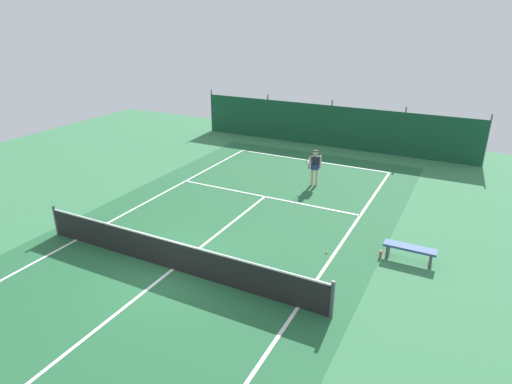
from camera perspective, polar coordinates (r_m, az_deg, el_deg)
name	(u,v)px	position (r m, az deg, el deg)	size (l,w,h in m)	color
ground_plane	(173,269)	(13.82, -10.73, -9.86)	(36.00, 36.00, 0.00)	#387A4C
court_surface	(173,269)	(13.82, -10.74, -9.85)	(11.02, 26.60, 0.01)	#236038
tennis_net	(172,255)	(13.56, -10.89, -8.03)	(10.12, 0.10, 1.10)	black
back_fence	(332,133)	(26.50, 9.91, 7.53)	(16.30, 0.98, 2.70)	#14472D
tennis_player	(315,165)	(19.76, 7.65, 3.48)	(0.57, 0.83, 1.64)	#D8AD8C
tennis_ball_near_player	(327,252)	(14.58, 9.19, -7.75)	(0.07, 0.07, 0.07)	#CCDB33
parked_car	(376,126)	(28.04, 15.32, 8.25)	(2.08, 4.23, 1.68)	black
courtside_bench	(410,250)	(14.67, 19.37, -7.12)	(1.60, 0.40, 0.49)	#335184
water_bottle	(381,254)	(14.69, 15.91, -7.77)	(0.08, 0.08, 0.24)	#D84C38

